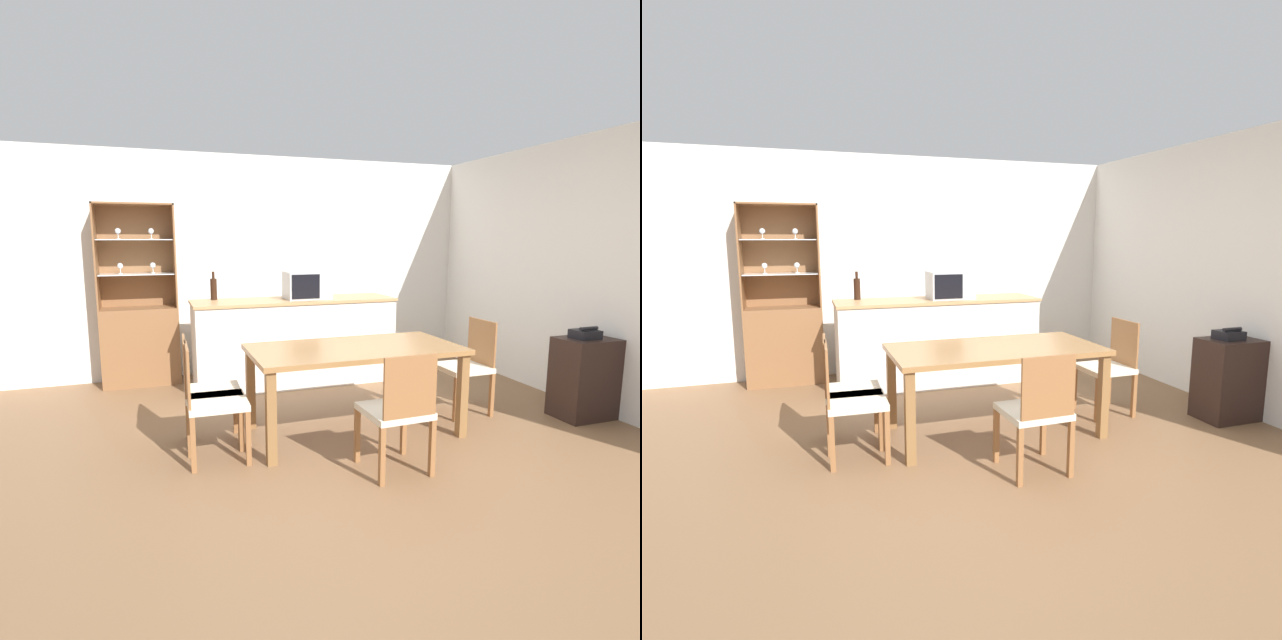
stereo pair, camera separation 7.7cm
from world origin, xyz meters
TOP-DOWN VIEW (x-y plane):
  - ground_plane at (0.00, 0.00)m, footprint 18.00×18.00m
  - wall_back at (0.00, 2.63)m, footprint 6.80×0.06m
  - wall_right at (2.58, 0.30)m, footprint 0.06×4.60m
  - kitchen_counter at (0.16, 1.90)m, footprint 2.21×0.63m
  - display_cabinet at (-1.45, 2.42)m, footprint 0.81×0.37m
  - dining_table at (0.22, 0.34)m, footprint 1.70×0.85m
  - dining_chair_side_left_far at (-0.96, 0.47)m, footprint 0.44×0.44m
  - dining_chair_head_near at (0.22, -0.42)m, footprint 0.43×0.43m
  - dining_chair_side_left_near at (-0.96, 0.21)m, footprint 0.43×0.43m
  - dining_chair_side_right_far at (1.39, 0.46)m, footprint 0.42×0.42m
  - microwave at (0.30, 1.88)m, footprint 0.48×0.35m
  - wine_bottle at (-0.68, 2.11)m, footprint 0.07×0.07m
  - side_cabinet at (2.30, 0.00)m, footprint 0.49×0.36m
  - telephone at (2.27, 0.00)m, footprint 0.21×0.18m

SIDE VIEW (x-z plane):
  - ground_plane at x=0.00m, z-range 0.00..0.00m
  - side_cabinet at x=2.30m, z-range 0.00..0.72m
  - dining_chair_side_left_far at x=-0.96m, z-range 0.01..0.87m
  - dining_chair_head_near at x=0.22m, z-range 0.01..0.87m
  - dining_chair_side_left_near at x=-0.96m, z-range 0.01..0.87m
  - dining_chair_side_right_far at x=1.39m, z-range 0.01..0.87m
  - kitchen_counter at x=0.16m, z-range 0.00..0.94m
  - display_cabinet at x=-1.45m, z-range -0.41..1.55m
  - dining_table at x=0.22m, z-range 0.28..1.00m
  - telephone at x=2.27m, z-range 0.71..0.82m
  - wine_bottle at x=-0.68m, z-range 0.91..1.22m
  - microwave at x=0.30m, z-range 0.94..1.24m
  - wall_back at x=0.00m, z-range 0.00..2.55m
  - wall_right at x=2.58m, z-range 0.00..2.55m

